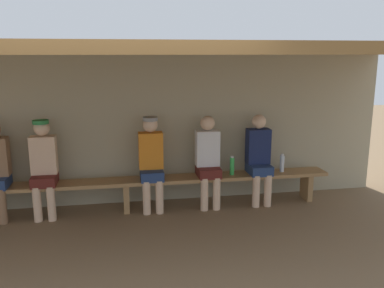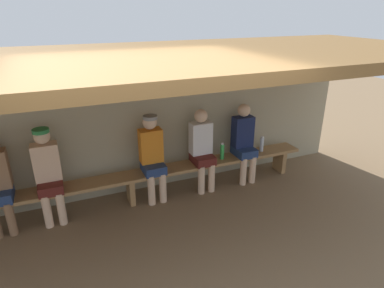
{
  "view_description": "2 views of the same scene",
  "coord_description": "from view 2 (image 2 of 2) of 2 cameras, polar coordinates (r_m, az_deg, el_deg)",
  "views": [
    {
      "loc": [
        -0.04,
        -4.05,
        2.21
      ],
      "look_at": [
        0.89,
        1.2,
        1.02
      ],
      "focal_mm": 38.18,
      "sensor_mm": 36.0,
      "label": 1
    },
    {
      "loc": [
        -0.83,
        -2.85,
        2.79
      ],
      "look_at": [
        0.85,
        1.14,
        0.99
      ],
      "focal_mm": 30.89,
      "sensor_mm": 36.0,
      "label": 2
    }
  ],
  "objects": [
    {
      "name": "dugout_roof",
      "position": [
        3.69,
        -9.81,
        14.0
      ],
      "size": [
        8.0,
        2.8,
        0.12
      ],
      "primitive_type": "cube",
      "color": "brown",
      "rests_on": "back_wall"
    },
    {
      "name": "player_leftmost",
      "position": [
        5.61,
        8.96,
        0.72
      ],
      "size": [
        0.34,
        0.42,
        1.34
      ],
      "color": "navy",
      "rests_on": "ground"
    },
    {
      "name": "back_wall",
      "position": [
        5.2,
        -12.36,
        3.08
      ],
      "size": [
        8.0,
        0.2,
        2.2
      ],
      "primitive_type": "cube",
      "color": "tan",
      "rests_on": "ground"
    },
    {
      "name": "player_middle",
      "position": [
        4.86,
        -23.62,
        -4.31
      ],
      "size": [
        0.34,
        0.42,
        1.34
      ],
      "color": "#591E19",
      "rests_on": "ground"
    },
    {
      "name": "bench",
      "position": [
        5.08,
        -10.7,
        -6.08
      ],
      "size": [
        6.0,
        0.36,
        0.46
      ],
      "color": "#9E7547",
      "rests_on": "ground"
    },
    {
      "name": "player_in_red",
      "position": [
        5.27,
        1.74,
        -0.48
      ],
      "size": [
        0.34,
        0.42,
        1.34
      ],
      "color": "#591E19",
      "rests_on": "ground"
    },
    {
      "name": "water_bottle_orange",
      "position": [
        5.45,
        5.22,
        -1.27
      ],
      "size": [
        0.07,
        0.07,
        0.28
      ],
      "color": "green",
      "rests_on": "bench"
    },
    {
      "name": "player_rightmost",
      "position": [
        5.0,
        -6.89,
        -1.72
      ],
      "size": [
        0.34,
        0.42,
        1.34
      ],
      "color": "navy",
      "rests_on": "ground"
    },
    {
      "name": "ground_plane",
      "position": [
        4.07,
        -5.1,
        -20.75
      ],
      "size": [
        24.0,
        24.0,
        0.0
      ],
      "primitive_type": "plane",
      "color": "brown"
    },
    {
      "name": "water_bottle_green",
      "position": [
        5.85,
        11.97,
        -0.01
      ],
      "size": [
        0.07,
        0.07,
        0.28
      ],
      "color": "silver",
      "rests_on": "bench"
    }
  ]
}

